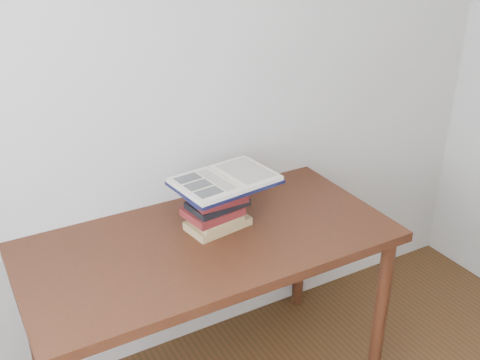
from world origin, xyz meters
TOP-DOWN VIEW (x-y plane):
  - desk at (-0.01, 1.38)m, footprint 1.48×0.74m
  - book_stack at (0.05, 1.44)m, footprint 0.27×0.20m
  - open_book at (0.11, 1.45)m, footprint 0.43×0.33m

SIDE VIEW (x-z plane):
  - desk at x=-0.01m, z-range 0.30..1.10m
  - book_stack at x=0.05m, z-range 0.80..0.98m
  - open_book at x=0.11m, z-range 0.97..1.01m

